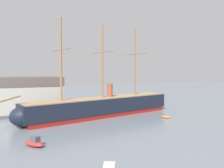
# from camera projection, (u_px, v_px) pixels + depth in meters

# --- Properties ---
(tall_ship) EXTENTS (56.77, 18.28, 27.69)m
(tall_ship) POSITION_uv_depth(u_px,v_px,m) (102.00, 106.00, 69.02)
(tall_ship) COLOR maroon
(tall_ship) RESTS_ON ground
(motorboat_mid_left) EXTENTS (4.14, 4.69, 1.87)m
(motorboat_mid_left) POSITION_uv_depth(u_px,v_px,m) (34.00, 143.00, 41.53)
(motorboat_mid_left) COLOR #B22D28
(motorboat_mid_left) RESTS_ON ground
(dinghy_alongside_stern) EXTENTS (2.61, 2.79, 0.63)m
(dinghy_alongside_stern) POSITION_uv_depth(u_px,v_px,m) (166.00, 117.00, 66.47)
(dinghy_alongside_stern) COLOR orange
(dinghy_alongside_stern) RESTS_ON ground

